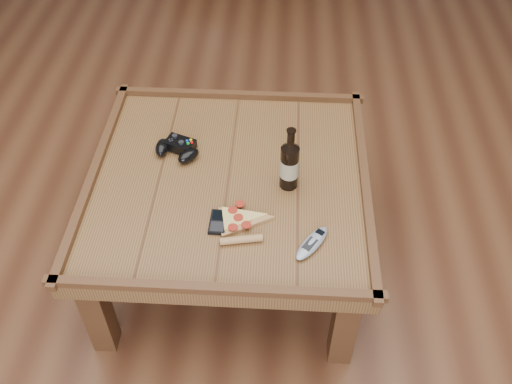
# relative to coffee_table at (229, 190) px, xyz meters

# --- Properties ---
(ground) EXTENTS (6.00, 6.00, 0.00)m
(ground) POSITION_rel_coffee_table_xyz_m (0.00, 0.00, -0.39)
(ground) COLOR #4A2515
(ground) RESTS_ON ground
(coffee_table) EXTENTS (1.03, 1.03, 0.48)m
(coffee_table) POSITION_rel_coffee_table_xyz_m (0.00, 0.00, 0.00)
(coffee_table) COLOR #513117
(coffee_table) RESTS_ON ground
(beer_bottle) EXTENTS (0.07, 0.07, 0.25)m
(beer_bottle) POSITION_rel_coffee_table_xyz_m (0.21, -0.02, 0.16)
(beer_bottle) COLOR black
(beer_bottle) RESTS_ON coffee_table
(game_controller) EXTENTS (0.18, 0.16, 0.05)m
(game_controller) POSITION_rel_coffee_table_xyz_m (-0.20, 0.12, 0.08)
(game_controller) COLOR black
(game_controller) RESTS_ON coffee_table
(pizza_slice) EXTENTS (0.19, 0.27, 0.03)m
(pizza_slice) POSITION_rel_coffee_table_xyz_m (0.05, -0.22, 0.07)
(pizza_slice) COLOR tan
(pizza_slice) RESTS_ON coffee_table
(smartphone) EXTENTS (0.06, 0.11, 0.01)m
(smartphone) POSITION_rel_coffee_table_xyz_m (-0.01, -0.22, 0.07)
(smartphone) COLOR black
(smartphone) RESTS_ON coffee_table
(remote_control) EXTENTS (0.13, 0.17, 0.02)m
(remote_control) POSITION_rel_coffee_table_xyz_m (0.29, -0.29, 0.07)
(remote_control) COLOR gray
(remote_control) RESTS_ON coffee_table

